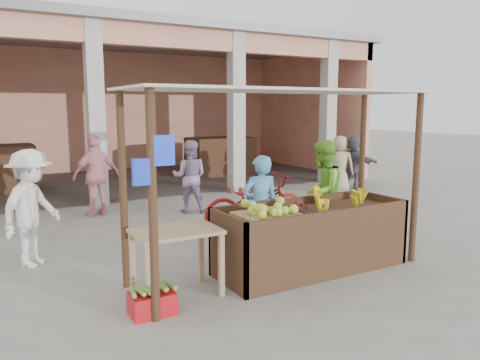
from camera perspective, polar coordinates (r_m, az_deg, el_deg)
ground at (r=6.24m, az=4.91°, el=-11.48°), size 60.00×60.00×0.00m
market_building at (r=14.15m, az=-16.05°, el=10.74°), size 14.40×6.40×4.20m
fruit_stall at (r=6.40m, az=8.68°, el=-7.26°), size 2.60×0.95×0.80m
stall_awning at (r=5.89m, az=4.71°, el=7.00°), size 4.09×1.35×2.39m
banana_heap at (r=6.62m, az=11.84°, el=-2.32°), size 1.13×0.62×0.21m
melon_tray at (r=5.82m, az=3.42°, el=-3.78°), size 0.75×0.65×0.20m
berry_heap at (r=6.18m, az=6.92°, el=-3.26°), size 0.47×0.38×0.15m
side_table at (r=5.44m, az=-7.78°, el=-7.41°), size 0.98×0.66×0.79m
papaya_pile at (r=5.38m, az=-7.84°, el=-5.08°), size 0.63×0.36×0.18m
red_crate at (r=5.19m, az=-10.69°, el=-14.55°), size 0.46×0.33×0.24m
plantain_bundle at (r=5.13m, az=-10.74°, el=-12.95°), size 0.38×0.27×0.08m
produce_sacks at (r=11.89m, az=0.16°, el=0.01°), size 1.08×0.80×0.65m
vendor_blue at (r=6.75m, az=2.49°, el=-2.84°), size 0.66×0.53×1.59m
vendor_green at (r=7.59m, az=10.02°, el=-1.10°), size 0.97×0.84×1.74m
motorcycle at (r=8.21m, az=1.89°, el=-2.69°), size 0.93×2.06×1.04m
shopper_a at (r=6.98m, az=-24.11°, el=-2.63°), size 1.18×1.19×1.74m
shopper_b at (r=9.74m, az=-17.13°, el=0.86°), size 1.12×0.75×1.74m
shopper_c at (r=11.94m, az=12.04°, el=2.20°), size 0.93×0.88×1.62m
shopper_d at (r=12.72m, az=13.72°, el=2.31°), size 0.59×1.41×1.52m
shopper_f at (r=9.68m, az=-6.16°, el=0.84°), size 0.92×0.80×1.64m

